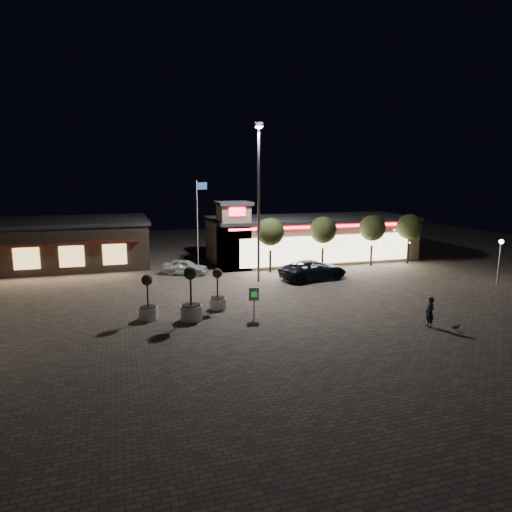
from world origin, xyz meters
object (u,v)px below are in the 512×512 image
object	(u,v)px
pedestrian	(430,312)
planter_mid	(191,304)
planter_left	(148,306)
valet_sign	(254,297)
white_sedan	(185,267)
pickup_truck	(313,270)

from	to	relation	value
pedestrian	planter_mid	xyz separation A→B (m)	(-12.60, 5.21, 0.12)
planter_left	planter_mid	xyz separation A→B (m)	(2.42, -0.83, 0.15)
pedestrian	valet_sign	bearing A→B (deg)	-111.52
planter_left	pedestrian	bearing A→B (deg)	-21.90
valet_sign	planter_left	bearing A→B (deg)	166.61
planter_mid	white_sedan	bearing A→B (deg)	83.52
pickup_truck	pedestrian	distance (m)	12.97
white_sedan	pedestrian	world-z (taller)	pedestrian
pickup_truck	valet_sign	distance (m)	11.26
pickup_truck	white_sedan	world-z (taller)	pickup_truck
pickup_truck	planter_left	distance (m)	15.30
planter_left	valet_sign	xyz separation A→B (m)	(6.10, -1.45, 0.44)
valet_sign	white_sedan	bearing A→B (deg)	99.75
white_sedan	valet_sign	bearing A→B (deg)	-145.62
planter_mid	valet_sign	xyz separation A→B (m)	(3.68, -0.63, 0.29)
pedestrian	planter_left	world-z (taller)	planter_left
planter_left	planter_mid	bearing A→B (deg)	-18.81
pedestrian	valet_sign	world-z (taller)	valet_sign
planter_mid	pickup_truck	bearing A→B (deg)	34.34
pickup_truck	planter_mid	world-z (taller)	planter_mid
white_sedan	planter_left	xyz separation A→B (m)	(-3.84, -11.68, 0.18)
pickup_truck	planter_mid	xyz separation A→B (m)	(-11.25, -7.69, 0.20)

